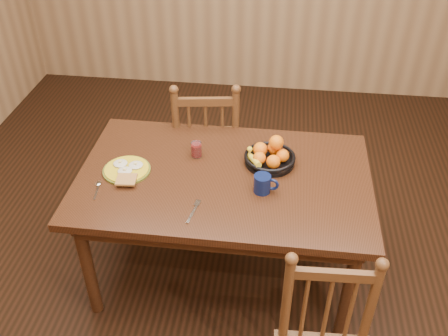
# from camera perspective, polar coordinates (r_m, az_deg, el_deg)

# --- Properties ---
(room) EXTENTS (4.52, 5.02, 2.72)m
(room) POSITION_cam_1_polar(r_m,az_deg,el_deg) (2.41, 0.00, 10.51)
(room) COLOR black
(room) RESTS_ON ground
(dining_table) EXTENTS (1.60, 1.00, 0.75)m
(dining_table) POSITION_cam_1_polar(r_m,az_deg,el_deg) (2.78, 0.00, -2.22)
(dining_table) COLOR black
(dining_table) RESTS_ON ground
(chair_far) EXTENTS (0.51, 0.50, 1.01)m
(chair_far) POSITION_cam_1_polar(r_m,az_deg,el_deg) (3.42, -1.96, 2.50)
(chair_far) COLOR #432814
(chair_far) RESTS_ON ground
(breakfast_plate) EXTENTS (0.26, 0.29, 0.04)m
(breakfast_plate) POSITION_cam_1_polar(r_m,az_deg,el_deg) (2.80, -11.05, -0.21)
(breakfast_plate) COLOR #59601E
(breakfast_plate) RESTS_ON dining_table
(fork) EXTENTS (0.05, 0.18, 0.00)m
(fork) POSITION_cam_1_polar(r_m,az_deg,el_deg) (2.51, -3.45, -4.81)
(fork) COLOR silver
(fork) RESTS_ON dining_table
(spoon) EXTENTS (0.04, 0.16, 0.01)m
(spoon) POSITION_cam_1_polar(r_m,az_deg,el_deg) (2.73, -14.24, -2.04)
(spoon) COLOR silver
(spoon) RESTS_ON dining_table
(coffee_mug) EXTENTS (0.13, 0.09, 0.10)m
(coffee_mug) POSITION_cam_1_polar(r_m,az_deg,el_deg) (2.60, 4.49, -1.79)
(coffee_mug) COLOR #0B143C
(coffee_mug) RESTS_ON dining_table
(juice_glass) EXTENTS (0.06, 0.06, 0.09)m
(juice_glass) POSITION_cam_1_polar(r_m,az_deg,el_deg) (2.86, -3.17, 2.09)
(juice_glass) COLOR silver
(juice_glass) RESTS_ON dining_table
(fruit_bowl) EXTENTS (0.29, 0.29, 0.17)m
(fruit_bowl) POSITION_cam_1_polar(r_m,az_deg,el_deg) (2.81, 5.25, 1.39)
(fruit_bowl) COLOR black
(fruit_bowl) RESTS_ON dining_table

